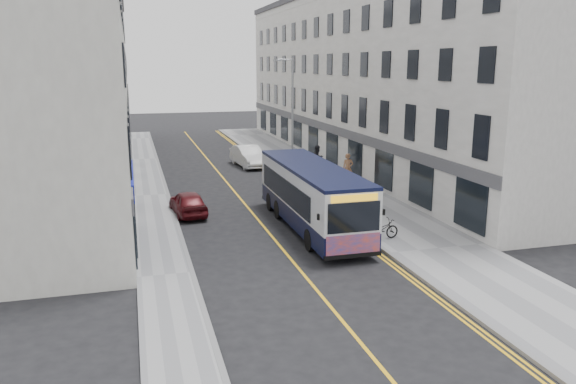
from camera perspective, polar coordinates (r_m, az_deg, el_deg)
ground at (r=23.18m, az=-0.10°, el=-6.38°), size 140.00×140.00×0.00m
pavement_east at (r=36.03m, az=4.38°, el=0.72°), size 4.50×64.00×0.12m
pavement_west at (r=33.95m, az=-13.77°, el=-0.38°), size 2.00×64.00×0.12m
kerb_east at (r=35.34m, az=0.95°, el=0.52°), size 0.18×64.00×0.13m
kerb_west at (r=33.99m, az=-12.09°, el=-0.27°), size 0.18×64.00×0.13m
road_centre_line at (r=34.45m, az=-5.44°, el=0.03°), size 0.12×64.00×0.01m
road_dbl_yellow_inner at (r=35.23m, az=0.25°, el=0.38°), size 0.10×64.00×0.01m
road_dbl_yellow_outer at (r=35.28m, az=0.56°, el=0.40°), size 0.10×64.00×0.01m
terrace_east at (r=45.52m, az=6.94°, el=11.39°), size 6.00×46.00×13.00m
terrace_west at (r=42.21m, az=-20.24°, el=10.58°), size 6.00×46.00×13.00m
streetlamp at (r=36.62m, az=0.33°, el=7.80°), size 1.32×0.18×8.00m
city_bus at (r=26.37m, az=2.42°, el=-0.24°), size 2.44×10.44×3.03m
bicycle at (r=24.91m, az=9.41°, el=-3.78°), size 1.79×0.82×0.91m
pedestrian_near at (r=36.45m, az=6.10°, el=2.43°), size 0.77×0.59×1.88m
pedestrian_far at (r=40.28m, az=3.06°, el=3.46°), size 1.10×0.99×1.85m
car_white at (r=42.76m, az=-4.02°, el=3.65°), size 2.17×4.91×1.57m
car_maroon at (r=29.44m, az=-10.12°, el=-1.08°), size 1.87×3.87×1.27m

